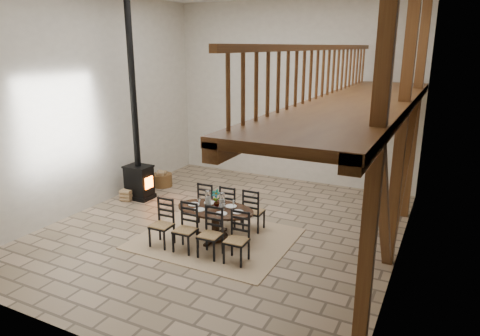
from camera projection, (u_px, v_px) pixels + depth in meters
The scene contains 7 objects.
ground at pixel (224, 228), 9.20m from camera, with size 8.00×8.00×0.00m, color #9F856A.
room_shell at pixel (279, 89), 7.86m from camera, with size 7.02×8.02×5.01m.
rug at pixel (216, 238), 8.68m from camera, with size 3.00×2.50×0.02m, color tan.
dining_table at pixel (214, 224), 8.52m from camera, with size 2.00×1.85×1.04m.
wood_stove at pixel (137, 156), 10.70m from camera, with size 0.67×0.52×5.00m.
log_basket at pixel (162, 179), 11.91m from camera, with size 0.54×0.54×0.45m.
log_stack at pixel (127, 195), 10.81m from camera, with size 0.32×0.33×0.29m.
Camera 1 is at (4.11, -7.43, 3.77)m, focal length 32.00 mm.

